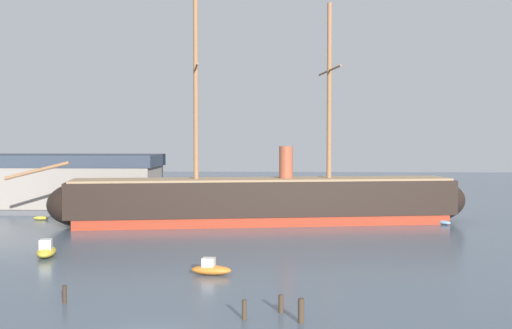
{
  "coord_description": "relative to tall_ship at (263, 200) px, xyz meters",
  "views": [
    {
      "loc": [
        8.47,
        -40.05,
        12.37
      ],
      "look_at": [
        5.24,
        39.44,
        9.17
      ],
      "focal_mm": 45.7,
      "sensor_mm": 36.0,
      "label": 1
    }
  ],
  "objects": [
    {
      "name": "motorboat_near_centre",
      "position": [
        -3.73,
        -35.24,
        -2.88
      ],
      "size": [
        3.82,
        1.94,
        1.54
      ],
      "color": "orange",
      "rests_on": "ground"
    },
    {
      "name": "dinghy_far_left",
      "position": [
        -33.85,
        3.29,
        -3.14
      ],
      "size": [
        2.46,
        1.21,
        0.57
      ],
      "color": "gold",
      "rests_on": "ground"
    },
    {
      "name": "mooring_piling_midwater",
      "position": [
        4.01,
        -50.34,
        -2.61
      ],
      "size": [
        0.42,
        0.42,
        1.64
      ],
      "primitive_type": "cylinder",
      "color": "#423323",
      "rests_on": "ground"
    },
    {
      "name": "tall_ship",
      "position": [
        0.0,
        0.0,
        0.0
      ],
      "size": [
        66.09,
        17.22,
        31.94
      ],
      "color": "maroon",
      "rests_on": "ground"
    },
    {
      "name": "dinghy_far_right",
      "position": [
        25.78,
        0.39,
        -3.11
      ],
      "size": [
        2.53,
        2.76,
        0.62
      ],
      "color": "#7FB2D6",
      "rests_on": "ground"
    },
    {
      "name": "mooring_piling_right_pair",
      "position": [
        -13.57,
        -45.86,
        -2.76
      ],
      "size": [
        0.32,
        0.32,
        1.34
      ],
      "primitive_type": "cylinder",
      "color": "#382B1E",
      "rests_on": "ground"
    },
    {
      "name": "mooring_piling_nearest",
      "position": [
        0.16,
        -49.73,
        -2.75
      ],
      "size": [
        0.32,
        0.32,
        1.36
      ],
      "primitive_type": "cylinder",
      "color": "#423323",
      "rests_on": "ground"
    },
    {
      "name": "dockside_warehouse_left",
      "position": [
        -42.73,
        16.53,
        1.34
      ],
      "size": [
        52.34,
        16.26,
        14.47
      ],
      "color": "#565659",
      "rests_on": "ground"
    },
    {
      "name": "motorboat_mid_left",
      "position": [
        -21.87,
        -27.09,
        -2.77
      ],
      "size": [
        2.73,
        4.76,
        1.88
      ],
      "color": "gold",
      "rests_on": "ground"
    },
    {
      "name": "mooring_piling_left_pair",
      "position": [
        2.66,
        -47.82,
        -2.79
      ],
      "size": [
        0.35,
        0.35,
        1.27
      ],
      "primitive_type": "cylinder",
      "color": "#423323",
      "rests_on": "ground"
    },
    {
      "name": "dinghy_distant_centre",
      "position": [
        -1.92,
        8.17,
        -3.13
      ],
      "size": [
        2.67,
        1.59,
        0.59
      ],
      "color": "gray",
      "rests_on": "ground"
    }
  ]
}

